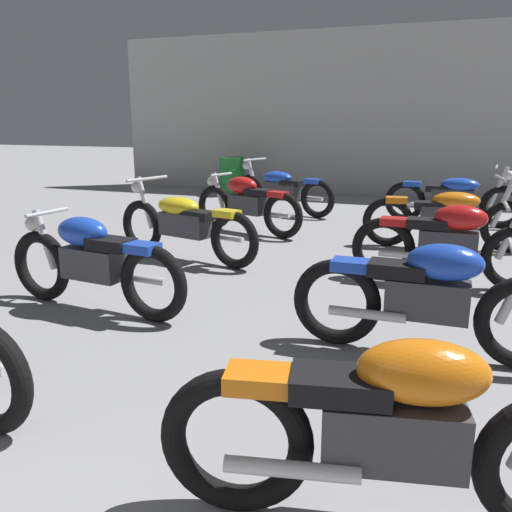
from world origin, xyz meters
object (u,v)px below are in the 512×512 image
motorcycle_left_row_3 (184,223)px  oil_drum (232,176)px  motorcycle_right_row_1 (395,428)px  motorcycle_right_row_2 (429,296)px  motorcycle_right_row_3 (449,242)px  motorcycle_left_row_2 (92,261)px  motorcycle_left_row_5 (281,189)px  motorcycle_right_row_4 (448,216)px  motorcycle_right_row_5 (453,197)px  motorcycle_left_row_4 (247,203)px

motorcycle_left_row_3 → oil_drum: motorcycle_left_row_3 is taller
motorcycle_left_row_3 → oil_drum: bearing=107.4°
motorcycle_left_row_3 → motorcycle_right_row_1: bearing=-51.8°
motorcycle_left_row_3 → oil_drum: 5.86m
motorcycle_right_row_2 → motorcycle_right_row_3: 1.91m
motorcycle_left_row_3 → motorcycle_right_row_3: size_ratio=1.08×
motorcycle_left_row_2 → motorcycle_right_row_2: 2.86m
motorcycle_left_row_5 → motorcycle_right_row_4: 3.49m
motorcycle_right_row_3 → motorcycle_right_row_4: motorcycle_right_row_4 is taller
motorcycle_right_row_2 → motorcycle_right_row_3: (0.09, 1.91, 0.00)m
motorcycle_right_row_3 → motorcycle_left_row_3: bearing=179.9°
motorcycle_right_row_3 → motorcycle_right_row_4: 1.70m
motorcycle_left_row_5 → motorcycle_right_row_2: size_ratio=1.07×
motorcycle_right_row_2 → oil_drum: bearing=122.1°
motorcycle_left_row_3 → oil_drum: size_ratio=2.51×
motorcycle_right_row_4 → oil_drum: 6.14m
oil_drum → motorcycle_right_row_3: bearing=-49.4°
motorcycle_left_row_3 → motorcycle_right_row_4: size_ratio=0.98×
motorcycle_right_row_1 → motorcycle_right_row_5: size_ratio=0.90×
motorcycle_left_row_5 → oil_drum: motorcycle_left_row_5 is taller
motorcycle_left_row_5 → motorcycle_right_row_2: bearing=-62.4°
motorcycle_left_row_2 → motorcycle_left_row_3: bearing=93.0°
motorcycle_right_row_1 → motorcycle_right_row_5: motorcycle_right_row_5 is taller
motorcycle_left_row_2 → motorcycle_right_row_3: size_ratio=1.00×
motorcycle_left_row_3 → motorcycle_right_row_5: (3.02, 3.58, 0.00)m
oil_drum → motorcycle_left_row_5: bearing=-47.5°
motorcycle_left_row_5 → motorcycle_right_row_3: bearing=-50.5°
motorcycle_left_row_2 → motorcycle_left_row_5: size_ratio=0.93×
motorcycle_left_row_3 → motorcycle_right_row_2: motorcycle_left_row_3 is taller
motorcycle_left_row_4 → motorcycle_right_row_3: bearing=-31.1°
motorcycle_left_row_4 → motorcycle_right_row_1: 6.18m
motorcycle_left_row_2 → motorcycle_right_row_3: bearing=33.1°
motorcycle_left_row_3 → motorcycle_right_row_3: 3.05m
motorcycle_right_row_4 → motorcycle_right_row_5: (0.03, 1.88, 0.00)m
motorcycle_left_row_3 → motorcycle_left_row_5: same height
motorcycle_left_row_5 → motorcycle_right_row_4: same height
motorcycle_right_row_1 → motorcycle_right_row_3: bearing=88.3°
motorcycle_right_row_2 → motorcycle_left_row_3: bearing=147.1°
motorcycle_left_row_2 → motorcycle_left_row_5: 5.53m
motorcycle_right_row_1 → motorcycle_right_row_4: motorcycle_right_row_4 is taller
motorcycle_right_row_2 → motorcycle_right_row_4: (0.03, 3.61, -0.01)m
motorcycle_left_row_2 → motorcycle_right_row_5: bearing=62.0°
motorcycle_left_row_4 → oil_drum: 4.27m
motorcycle_right_row_2 → motorcycle_right_row_3: size_ratio=1.00×
motorcycle_left_row_4 → motorcycle_left_row_5: size_ratio=0.91×
motorcycle_left_row_2 → motorcycle_right_row_4: bearing=51.4°
motorcycle_right_row_1 → motorcycle_right_row_2: 1.82m
motorcycle_left_row_5 → motorcycle_left_row_3: bearing=-91.1°
motorcycle_right_row_2 → motorcycle_left_row_4: bearing=127.7°
motorcycle_right_row_5 → oil_drum: bearing=157.1°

